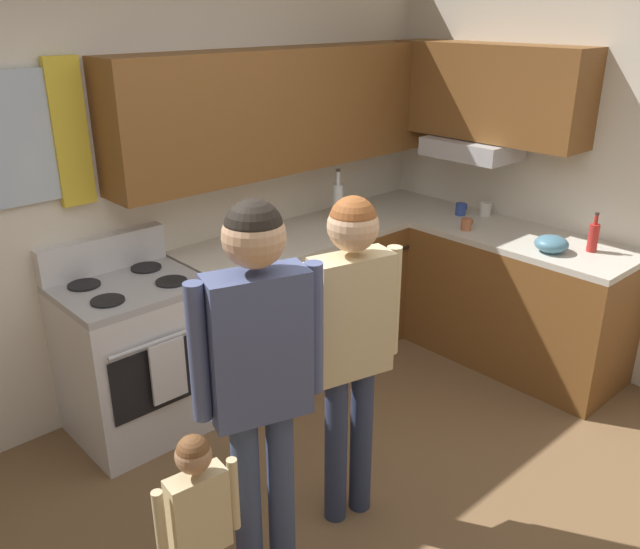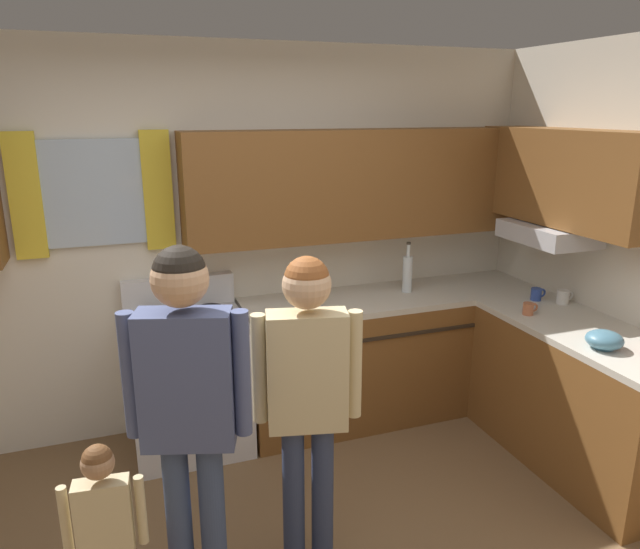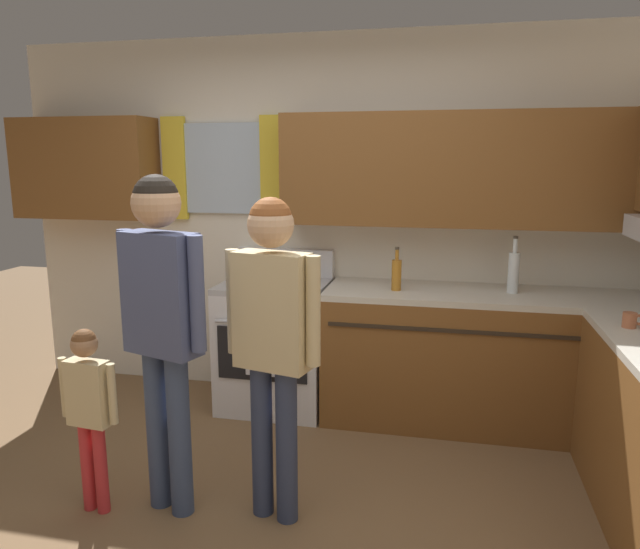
{
  "view_description": "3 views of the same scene",
  "coord_description": "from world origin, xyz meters",
  "px_view_note": "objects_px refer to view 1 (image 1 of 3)",
  "views": [
    {
      "loc": [
        -1.7,
        -1.54,
        2.28
      ],
      "look_at": [
        0.17,
        0.5,
        1.15
      ],
      "focal_mm": 37.1,
      "sensor_mm": 36.0,
      "label": 1
    },
    {
      "loc": [
        -0.65,
        -2.04,
        2.18
      ],
      "look_at": [
        0.32,
        0.64,
        1.37
      ],
      "focal_mm": 33.09,
      "sensor_mm": 36.0,
      "label": 2
    },
    {
      "loc": [
        0.89,
        -2.28,
        1.74
      ],
      "look_at": [
        0.24,
        0.71,
        1.14
      ],
      "focal_mm": 32.85,
      "sensor_mm": 36.0,
      "label": 3
    }
  ],
  "objects_px": {
    "bottle_oil_amber": "(260,233)",
    "mixing_bowl": "(551,244)",
    "stove_oven": "(136,355)",
    "adult_in_plaid": "(351,328)",
    "bottle_sauce_red": "(593,237)",
    "small_child": "(199,521)",
    "mug_ceramic_white": "(486,209)",
    "cup_terracotta": "(467,224)",
    "adult_holding_child": "(259,361)",
    "mug_cobalt_blue": "(461,209)",
    "bottle_tall_clear": "(338,202)"
  },
  "relations": [
    {
      "from": "mug_cobalt_blue",
      "to": "adult_in_plaid",
      "type": "xyz_separation_m",
      "value": [
        -1.96,
        -0.85,
        0.05
      ]
    },
    {
      "from": "bottle_tall_clear",
      "to": "bottle_sauce_red",
      "type": "height_order",
      "value": "bottle_tall_clear"
    },
    {
      "from": "bottle_oil_amber",
      "to": "adult_holding_child",
      "type": "height_order",
      "value": "adult_holding_child"
    },
    {
      "from": "adult_in_plaid",
      "to": "bottle_oil_amber",
      "type": "bearing_deg",
      "value": 69.34
    },
    {
      "from": "adult_holding_child",
      "to": "bottle_sauce_red",
      "type": "bearing_deg",
      "value": -1.98
    },
    {
      "from": "stove_oven",
      "to": "adult_holding_child",
      "type": "bearing_deg",
      "value": -96.51
    },
    {
      "from": "stove_oven",
      "to": "mug_ceramic_white",
      "type": "xyz_separation_m",
      "value": [
        2.46,
        -0.58,
        0.48
      ]
    },
    {
      "from": "cup_terracotta",
      "to": "adult_holding_child",
      "type": "relative_size",
      "value": 0.06
    },
    {
      "from": "mug_cobalt_blue",
      "to": "adult_in_plaid",
      "type": "distance_m",
      "value": 2.14
    },
    {
      "from": "bottle_sauce_red",
      "to": "small_child",
      "type": "height_order",
      "value": "bottle_sauce_red"
    },
    {
      "from": "cup_terracotta",
      "to": "mixing_bowl",
      "type": "bearing_deg",
      "value": -87.38
    },
    {
      "from": "bottle_oil_amber",
      "to": "adult_in_plaid",
      "type": "height_order",
      "value": "adult_in_plaid"
    },
    {
      "from": "mug_ceramic_white",
      "to": "mixing_bowl",
      "type": "relative_size",
      "value": 0.63
    },
    {
      "from": "bottle_oil_amber",
      "to": "mixing_bowl",
      "type": "height_order",
      "value": "bottle_oil_amber"
    },
    {
      "from": "mixing_bowl",
      "to": "adult_holding_child",
      "type": "xyz_separation_m",
      "value": [
        -2.27,
        -0.08,
        0.11
      ]
    },
    {
      "from": "mug_cobalt_blue",
      "to": "adult_in_plaid",
      "type": "relative_size",
      "value": 0.07
    },
    {
      "from": "bottle_tall_clear",
      "to": "mixing_bowl",
      "type": "height_order",
      "value": "bottle_tall_clear"
    },
    {
      "from": "bottle_sauce_red",
      "to": "mug_ceramic_white",
      "type": "height_order",
      "value": "bottle_sauce_red"
    },
    {
      "from": "bottle_sauce_red",
      "to": "adult_in_plaid",
      "type": "relative_size",
      "value": 0.16
    },
    {
      "from": "bottle_oil_amber",
      "to": "mixing_bowl",
      "type": "xyz_separation_m",
      "value": [
        1.27,
        -1.21,
        -0.06
      ]
    },
    {
      "from": "mixing_bowl",
      "to": "small_child",
      "type": "distance_m",
      "value": 2.66
    },
    {
      "from": "bottle_oil_amber",
      "to": "mug_ceramic_white",
      "type": "xyz_separation_m",
      "value": [
        1.61,
        -0.52,
        -0.06
      ]
    },
    {
      "from": "mug_ceramic_white",
      "to": "stove_oven",
      "type": "bearing_deg",
      "value": 166.81
    },
    {
      "from": "stove_oven",
      "to": "bottle_oil_amber",
      "type": "height_order",
      "value": "bottle_oil_amber"
    },
    {
      "from": "cup_terracotta",
      "to": "adult_holding_child",
      "type": "distance_m",
      "value": 2.35
    },
    {
      "from": "bottle_sauce_red",
      "to": "adult_in_plaid",
      "type": "xyz_separation_m",
      "value": [
        -1.93,
        0.13,
        0.0
      ]
    },
    {
      "from": "stove_oven",
      "to": "adult_in_plaid",
      "type": "relative_size",
      "value": 0.7
    },
    {
      "from": "stove_oven",
      "to": "mixing_bowl",
      "type": "bearing_deg",
      "value": -31.01
    },
    {
      "from": "bottle_tall_clear",
      "to": "mixing_bowl",
      "type": "xyz_separation_m",
      "value": [
        0.53,
        -1.3,
        -0.09
      ]
    },
    {
      "from": "bottle_tall_clear",
      "to": "adult_holding_child",
      "type": "bearing_deg",
      "value": -141.67
    },
    {
      "from": "bottle_sauce_red",
      "to": "adult_holding_child",
      "type": "distance_m",
      "value": 2.46
    },
    {
      "from": "bottle_oil_amber",
      "to": "cup_terracotta",
      "type": "xyz_separation_m",
      "value": [
        1.24,
        -0.62,
        -0.07
      ]
    },
    {
      "from": "mug_cobalt_blue",
      "to": "stove_oven",
      "type": "bearing_deg",
      "value": 169.09
    },
    {
      "from": "mug_ceramic_white",
      "to": "mug_cobalt_blue",
      "type": "height_order",
      "value": "mug_ceramic_white"
    },
    {
      "from": "mixing_bowl",
      "to": "adult_holding_child",
      "type": "bearing_deg",
      "value": -178.05
    },
    {
      "from": "adult_holding_child",
      "to": "adult_in_plaid",
      "type": "bearing_deg",
      "value": 5.04
    },
    {
      "from": "mug_ceramic_white",
      "to": "bottle_tall_clear",
      "type": "bearing_deg",
      "value": 145.45
    },
    {
      "from": "bottle_oil_amber",
      "to": "mixing_bowl",
      "type": "distance_m",
      "value": 1.76
    },
    {
      "from": "bottle_tall_clear",
      "to": "mug_cobalt_blue",
      "type": "xyz_separation_m",
      "value": [
        0.75,
        -0.48,
        -0.1
      ]
    },
    {
      "from": "mug_ceramic_white",
      "to": "cup_terracotta",
      "type": "relative_size",
      "value": 1.15
    },
    {
      "from": "bottle_tall_clear",
      "to": "mug_cobalt_blue",
      "type": "bearing_deg",
      "value": -32.23
    },
    {
      "from": "bottle_oil_amber",
      "to": "mug_cobalt_blue",
      "type": "xyz_separation_m",
      "value": [
        1.49,
        -0.39,
        -0.07
      ]
    },
    {
      "from": "bottle_sauce_red",
      "to": "mixing_bowl",
      "type": "bearing_deg",
      "value": 138.88
    },
    {
      "from": "cup_terracotta",
      "to": "bottle_sauce_red",
      "type": "bearing_deg",
      "value": -74.27
    },
    {
      "from": "mug_cobalt_blue",
      "to": "small_child",
      "type": "distance_m",
      "value": 3.04
    },
    {
      "from": "bottle_oil_amber",
      "to": "mug_cobalt_blue",
      "type": "relative_size",
      "value": 2.49
    },
    {
      "from": "mug_ceramic_white",
      "to": "adult_in_plaid",
      "type": "height_order",
      "value": "adult_in_plaid"
    },
    {
      "from": "mug_cobalt_blue",
      "to": "bottle_sauce_red",
      "type": "bearing_deg",
      "value": -91.96
    },
    {
      "from": "mug_cobalt_blue",
      "to": "mixing_bowl",
      "type": "xyz_separation_m",
      "value": [
        -0.22,
        -0.82,
        0.0
      ]
    },
    {
      "from": "cup_terracotta",
      "to": "small_child",
      "type": "bearing_deg",
      "value": -163.51
    }
  ]
}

